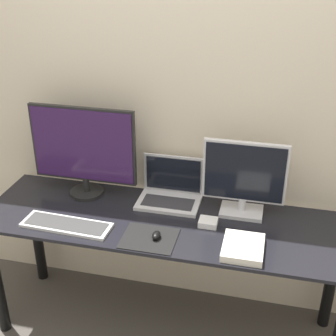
{
  "coord_description": "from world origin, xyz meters",
  "views": [
    {
      "loc": [
        0.48,
        -1.65,
        2.02
      ],
      "look_at": [
        -0.01,
        0.38,
        0.97
      ],
      "focal_mm": 50.0,
      "sensor_mm": 36.0,
      "label": 1
    }
  ],
  "objects_px": {
    "keyboard": "(67,225)",
    "power_brick": "(208,222)",
    "mouse": "(156,235)",
    "book": "(243,248)",
    "laptop": "(171,190)",
    "monitor_left": "(83,149)",
    "monitor_right": "(244,178)"
  },
  "relations": [
    {
      "from": "monitor_left",
      "to": "laptop",
      "type": "height_order",
      "value": "monitor_left"
    },
    {
      "from": "laptop",
      "to": "mouse",
      "type": "height_order",
      "value": "laptop"
    },
    {
      "from": "laptop",
      "to": "mouse",
      "type": "xyz_separation_m",
      "value": [
        0.01,
        -0.37,
        -0.04
      ]
    },
    {
      "from": "laptop",
      "to": "mouse",
      "type": "bearing_deg",
      "value": -87.85
    },
    {
      "from": "mouse",
      "to": "keyboard",
      "type": "bearing_deg",
      "value": -179.78
    },
    {
      "from": "mouse",
      "to": "monitor_left",
      "type": "bearing_deg",
      "value": 145.7
    },
    {
      "from": "monitor_left",
      "to": "book",
      "type": "height_order",
      "value": "monitor_left"
    },
    {
      "from": "book",
      "to": "monitor_right",
      "type": "bearing_deg",
      "value": 96.76
    },
    {
      "from": "monitor_left",
      "to": "laptop",
      "type": "bearing_deg",
      "value": 5.34
    },
    {
      "from": "monitor_right",
      "to": "laptop",
      "type": "height_order",
      "value": "monitor_right"
    },
    {
      "from": "laptop",
      "to": "book",
      "type": "bearing_deg",
      "value": -40.98
    },
    {
      "from": "keyboard",
      "to": "power_brick",
      "type": "relative_size",
      "value": 4.97
    },
    {
      "from": "monitor_left",
      "to": "power_brick",
      "type": "bearing_deg",
      "value": -12.33
    },
    {
      "from": "laptop",
      "to": "keyboard",
      "type": "height_order",
      "value": "laptop"
    },
    {
      "from": "monitor_left",
      "to": "book",
      "type": "distance_m",
      "value": 0.99
    },
    {
      "from": "book",
      "to": "power_brick",
      "type": "height_order",
      "value": "book"
    },
    {
      "from": "monitor_left",
      "to": "keyboard",
      "type": "relative_size",
      "value": 1.27
    },
    {
      "from": "mouse",
      "to": "book",
      "type": "height_order",
      "value": "mouse"
    },
    {
      "from": "monitor_left",
      "to": "laptop",
      "type": "distance_m",
      "value": 0.52
    },
    {
      "from": "monitor_left",
      "to": "keyboard",
      "type": "xyz_separation_m",
      "value": [
        0.03,
        -0.33,
        -0.26
      ]
    },
    {
      "from": "laptop",
      "to": "mouse",
      "type": "distance_m",
      "value": 0.38
    },
    {
      "from": "monitor_left",
      "to": "monitor_right",
      "type": "xyz_separation_m",
      "value": [
        0.86,
        -0.0,
        -0.07
      ]
    },
    {
      "from": "keyboard",
      "to": "mouse",
      "type": "bearing_deg",
      "value": 0.22
    },
    {
      "from": "laptop",
      "to": "book",
      "type": "xyz_separation_m",
      "value": [
        0.43,
        -0.37,
        -0.04
      ]
    },
    {
      "from": "laptop",
      "to": "power_brick",
      "type": "bearing_deg",
      "value": -39.79
    },
    {
      "from": "keyboard",
      "to": "monitor_left",
      "type": "bearing_deg",
      "value": 94.7
    },
    {
      "from": "mouse",
      "to": "book",
      "type": "relative_size",
      "value": 0.29
    },
    {
      "from": "monitor_right",
      "to": "power_brick",
      "type": "xyz_separation_m",
      "value": [
        -0.15,
        -0.15,
        -0.19
      ]
    },
    {
      "from": "keyboard",
      "to": "power_brick",
      "type": "height_order",
      "value": "power_brick"
    },
    {
      "from": "monitor_left",
      "to": "laptop",
      "type": "xyz_separation_m",
      "value": [
        0.47,
        0.04,
        -0.21
      ]
    },
    {
      "from": "power_brick",
      "to": "laptop",
      "type": "bearing_deg",
      "value": 140.21
    },
    {
      "from": "monitor_right",
      "to": "monitor_left",
      "type": "bearing_deg",
      "value": 180.0
    }
  ]
}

